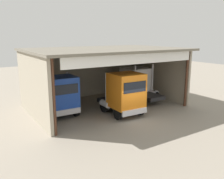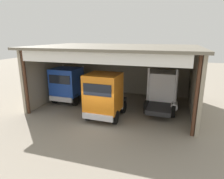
# 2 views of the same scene
# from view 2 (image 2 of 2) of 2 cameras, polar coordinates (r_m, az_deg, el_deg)

# --- Properties ---
(ground_plane) EXTENTS (80.00, 80.00, 0.00)m
(ground_plane) POSITION_cam_2_polar(r_m,az_deg,el_deg) (14.86, -3.60, -9.87)
(ground_plane) COLOR gray
(ground_plane) RESTS_ON ground
(workshop_shed) EXTENTS (13.89, 9.48, 5.47)m
(workshop_shed) POSITION_cam_2_polar(r_m,az_deg,el_deg) (18.59, 2.02, 7.34)
(workshop_shed) COLOR #9E937F
(workshop_shed) RESTS_ON ground
(truck_blue_right_bay) EXTENTS (2.68, 4.49, 3.49)m
(truck_blue_right_bay) POSITION_cam_2_polar(r_m,az_deg,el_deg) (19.48, -12.57, 1.52)
(truck_blue_right_bay) COLOR #1E47B7
(truck_blue_right_bay) RESTS_ON ground
(truck_orange_center_left_bay) EXTENTS (2.66, 4.81, 3.60)m
(truck_orange_center_left_bay) POSITION_cam_2_polar(r_m,az_deg,el_deg) (15.19, -2.19, -1.63)
(truck_orange_center_left_bay) COLOR orange
(truck_orange_center_left_bay) RESTS_ON ground
(truck_white_center_bay) EXTENTS (2.65, 5.05, 3.76)m
(truck_white_center_bay) POSITION_cam_2_polar(r_m,az_deg,el_deg) (17.77, 14.38, -0.05)
(truck_white_center_bay) COLOR white
(truck_white_center_bay) RESTS_ON ground
(oil_drum) EXTENTS (0.58, 0.58, 0.94)m
(oil_drum) POSITION_cam_2_polar(r_m,az_deg,el_deg) (22.10, -3.44, -0.06)
(oil_drum) COLOR #197233
(oil_drum) RESTS_ON ground
(tool_cart) EXTENTS (0.90, 0.60, 1.00)m
(tool_cart) POSITION_cam_2_polar(r_m,az_deg,el_deg) (22.51, -2.75, 0.31)
(tool_cart) COLOR black
(tool_cart) RESTS_ON ground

